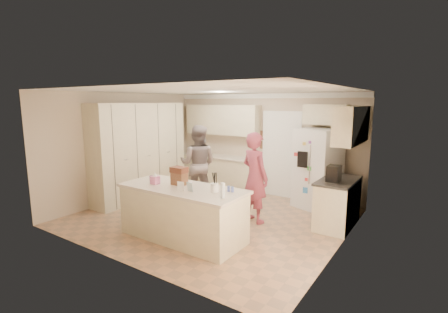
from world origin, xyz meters
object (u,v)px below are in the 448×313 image
Objects in this scene: coffee_maker at (334,173)px; teen_girl at (255,177)px; island_base at (183,214)px; dollhouse_body at (179,179)px; teen_boy at (198,164)px; utensil_crock at (214,188)px; tissue_box at (155,180)px; refrigerator at (317,169)px.

teen_girl is at bearing -161.77° from coffee_maker.
dollhouse_body is at bearing 146.31° from island_base.
dollhouse_body is 0.14× the size of teen_boy.
coffee_maker is 1.15× the size of dollhouse_body.
island_base is at bearing -175.60° from utensil_crock.
tissue_box is 0.08× the size of teen_girl.
coffee_maker is 0.16× the size of teen_boy.
tissue_box is (-1.96, -3.03, 0.10)m from refrigerator.
teen_boy is at bearing -179.14° from coffee_maker.
island_base is at bearing 85.63° from teen_girl.
refrigerator is at bearing 61.14° from dollhouse_body.
refrigerator reaches higher than utensil_crock.
coffee_maker is at bearing 157.57° from teen_boy.
island_base is 8.46× the size of dollhouse_body.
teen_boy reaches higher than dollhouse_body.
tissue_box reaches higher than island_base.
utensil_crock is 0.80m from dollhouse_body.
teen_boy reaches higher than utensil_crock.
coffee_maker reaches higher than dollhouse_body.
coffee_maker is 0.14× the size of island_base.
refrigerator is 12.00× the size of utensil_crock.
utensil_crock is at bearing 110.00° from teen_girl.
teen_girl is (0.65, 1.44, 0.46)m from island_base.
teen_girl is (1.76, -0.41, -0.02)m from teen_boy.
refrigerator is 2.75m from teen_boy.
teen_girl is (-0.77, -1.50, 0.00)m from refrigerator.
refrigerator is 1.00× the size of teen_girl.
utensil_crock is at bearing 4.40° from island_base.
teen_boy is (-0.97, 1.75, -0.11)m from dollhouse_body.
tissue_box is at bearing -153.43° from dollhouse_body.
utensil_crock reaches higher than tissue_box.
dollhouse_body is 2.01m from teen_boy.
refrigerator is 3.29m from island_base.
teen_boy is at bearing -136.61° from refrigerator.
refrigerator is 3.24m from dollhouse_body.
refrigerator is 1.23m from coffee_maker.
teen_boy is (-1.77, 1.80, -0.08)m from utensil_crock.
utensil_crock is (-1.40, -1.85, -0.07)m from coffee_maker.
refrigerator is at bearing 75.20° from utensil_crock.
tissue_box is at bearing 82.94° from teen_boy.
island_base is 1.22× the size of teen_girl.
teen_girl is at bearing -96.87° from refrigerator.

